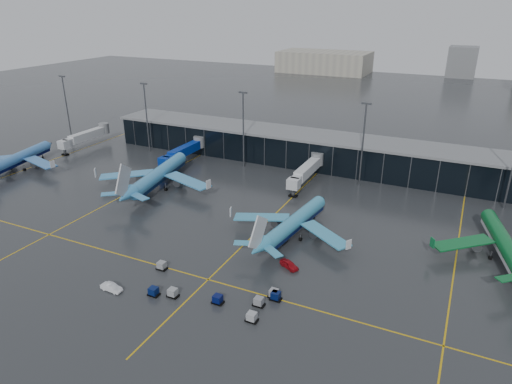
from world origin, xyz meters
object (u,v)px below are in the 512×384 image
at_px(baggage_carts, 219,294).
at_px(mobile_airstair, 278,238).
at_px(airliner_klm_near, 295,214).
at_px(service_van_red, 289,265).
at_px(service_van_white, 111,287).
at_px(airliner_klm_west, 18,152).
at_px(airliner_arkefly, 158,167).
at_px(airliner_aer_lingus, 506,234).

xyz_separation_m(baggage_carts, mobile_airstair, (1.29, 25.36, 0.01)).
distance_m(airliner_klm_near, service_van_red, 15.75).
distance_m(airliner_klm_near, mobile_airstair, 7.16).
distance_m(mobile_airstair, service_van_white, 38.91).
bearing_deg(airliner_klm_near, airliner_klm_west, -175.94).
bearing_deg(airliner_klm_west, service_van_white, -41.36).
xyz_separation_m(airliner_arkefly, airliner_aer_lingus, (93.16, -0.87, -0.92)).
distance_m(baggage_carts, mobile_airstair, 25.39).
xyz_separation_m(airliner_klm_west, service_van_white, (77.02, -41.81, -5.19)).
distance_m(airliner_arkefly, mobile_airstair, 48.80).
relative_size(airliner_klm_west, mobile_airstair, 10.46).
xyz_separation_m(airliner_aer_lingus, baggage_carts, (-48.66, -40.30, -4.94)).
bearing_deg(airliner_klm_near, service_van_red, -66.54).
bearing_deg(airliner_aer_lingus, service_van_white, -158.91).
bearing_deg(airliner_aer_lingus, baggage_carts, -153.83).
distance_m(airliner_klm_west, service_van_red, 107.10).
height_order(airliner_klm_west, airliner_klm_near, airliner_klm_west).
height_order(airliner_klm_west, service_van_red, airliner_klm_west).
bearing_deg(airliner_arkefly, service_van_red, -36.26).
distance_m(airliner_aer_lingus, service_van_white, 83.72).
relative_size(airliner_arkefly, airliner_klm_near, 1.17).
bearing_deg(mobile_airstair, baggage_carts, -109.56).
bearing_deg(baggage_carts, airliner_klm_west, 160.34).
xyz_separation_m(airliner_aer_lingus, mobile_airstair, (-47.37, -14.94, -4.93)).
bearing_deg(airliner_klm_near, mobile_airstair, -111.28).
bearing_deg(airliner_klm_west, service_van_red, -23.15).
bearing_deg(service_van_white, baggage_carts, -69.07).
height_order(airliner_klm_west, service_van_white, airliner_klm_west).
bearing_deg(airliner_arkefly, airliner_klm_near, -23.40).
xyz_separation_m(baggage_carts, service_van_white, (-20.18, -7.09, -0.01)).
bearing_deg(airliner_klm_near, service_van_white, -116.09).
distance_m(airliner_arkefly, service_van_red, 58.72).
xyz_separation_m(airliner_arkefly, baggage_carts, (44.49, -41.17, -5.86)).
bearing_deg(service_van_red, airliner_klm_west, 107.64).
bearing_deg(airliner_klm_west, airliner_klm_near, -15.56).
distance_m(airliner_klm_near, airliner_aer_lingus, 46.08).
distance_m(airliner_klm_west, airliner_arkefly, 53.10).
relative_size(airliner_klm_near, service_van_white, 8.06).
height_order(airliner_arkefly, airliner_aer_lingus, airliner_arkefly).
distance_m(airliner_arkefly, baggage_carts, 60.91).
bearing_deg(mobile_airstair, airliner_aer_lingus, 0.87).
height_order(airliner_klm_west, airliner_arkefly, airliner_arkefly).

